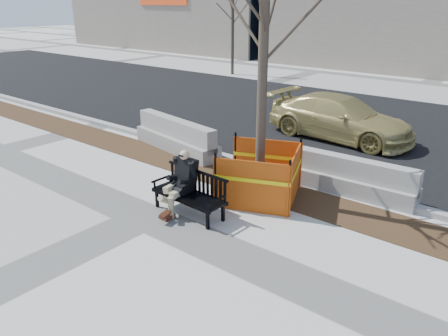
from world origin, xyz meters
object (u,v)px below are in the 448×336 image
at_px(bench, 189,214).
at_px(seated_man, 183,210).
at_px(jersey_barrier_left, 177,150).
at_px(sedan, 338,138).
at_px(tree_fence, 259,197).
at_px(jersey_barrier_right, 349,193).

xyz_separation_m(bench, seated_man, (-0.22, 0.05, 0.00)).
xyz_separation_m(seated_man, jersey_barrier_left, (-2.74, 2.59, 0.00)).
xyz_separation_m(bench, sedan, (0.06, 6.54, 0.00)).
relative_size(tree_fence, jersey_barrier_left, 1.86).
relative_size(seated_man, jersey_barrier_right, 0.44).
bearing_deg(bench, jersey_barrier_right, 57.97).
bearing_deg(seated_man, tree_fence, 62.32).
height_order(sedan, jersey_barrier_left, sedan).
distance_m(seated_man, tree_fence, 1.68).
height_order(seated_man, tree_fence, tree_fence).
distance_m(tree_fence, jersey_barrier_left, 3.76).
xyz_separation_m(seated_man, sedan, (0.28, 6.48, 0.00)).
distance_m(sedan, jersey_barrier_right, 4.10).
bearing_deg(sedan, bench, -177.57).
xyz_separation_m(bench, tree_fence, (0.62, 1.51, 0.00)).
relative_size(sedan, jersey_barrier_left, 1.40).
bearing_deg(jersey_barrier_left, sedan, 62.07).
distance_m(seated_man, sedan, 6.49).
bearing_deg(bench, tree_fence, 70.00).
relative_size(tree_fence, sedan, 1.33).
relative_size(jersey_barrier_left, jersey_barrier_right, 1.11).
height_order(bench, seated_man, seated_man).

